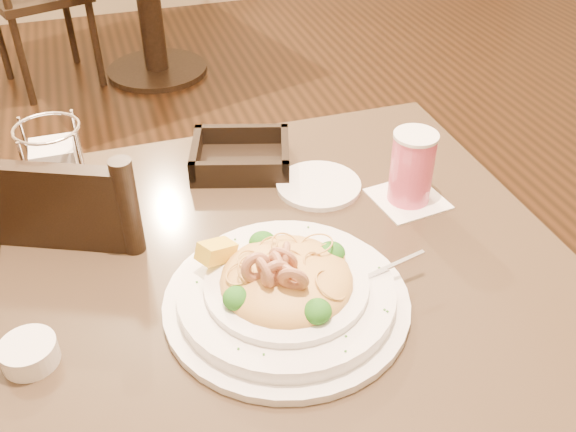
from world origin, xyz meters
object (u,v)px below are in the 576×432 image
object	(u,v)px
main_table	(291,361)
napkin_caddy	(59,177)
butter_ramekin	(29,353)
drink_glass	(412,168)
dining_chair_near	(88,299)
side_plate	(319,185)
bread_basket	(241,158)
pasta_bowl	(286,288)

from	to	relation	value
main_table	napkin_caddy	xyz separation A→B (m)	(-0.34, 0.25, 0.32)
butter_ramekin	main_table	bearing A→B (deg)	12.15
drink_glass	dining_chair_near	bearing A→B (deg)	161.57
main_table	butter_ramekin	xyz separation A→B (m)	(-0.40, -0.09, 0.26)
drink_glass	napkin_caddy	world-z (taller)	napkin_caddy
drink_glass	butter_ramekin	world-z (taller)	drink_glass
side_plate	napkin_caddy	bearing A→B (deg)	172.05
dining_chair_near	bread_basket	distance (m)	0.44
pasta_bowl	side_plate	xyz separation A→B (m)	(0.15, 0.28, -0.03)
main_table	pasta_bowl	world-z (taller)	pasta_bowl
main_table	side_plate	world-z (taller)	side_plate
drink_glass	main_table	bearing A→B (deg)	-158.21
main_table	bread_basket	world-z (taller)	bread_basket
side_plate	main_table	bearing A→B (deg)	-121.18
bread_basket	side_plate	bearing A→B (deg)	-44.06
dining_chair_near	drink_glass	xyz separation A→B (m)	(0.60, -0.20, 0.33)
main_table	drink_glass	size ratio (longest dim) A/B	6.57
drink_glass	bread_basket	world-z (taller)	drink_glass
bread_basket	side_plate	distance (m)	0.17
dining_chair_near	pasta_bowl	size ratio (longest dim) A/B	2.29
main_table	bread_basket	xyz separation A→B (m)	(-0.01, 0.31, 0.26)
bread_basket	drink_glass	bearing A→B (deg)	-37.65
drink_glass	napkin_caddy	xyz separation A→B (m)	(-0.60, 0.15, 0.01)
main_table	bread_basket	distance (m)	0.40
pasta_bowl	bread_basket	distance (m)	0.40
napkin_caddy	side_plate	world-z (taller)	napkin_caddy
side_plate	drink_glass	bearing A→B (deg)	-31.23
dining_chair_near	napkin_caddy	bearing A→B (deg)	123.14
pasta_bowl	butter_ramekin	xyz separation A→B (m)	(-0.36, 0.00, -0.02)
side_plate	butter_ramekin	size ratio (longest dim) A/B	2.08
pasta_bowl	drink_glass	world-z (taller)	drink_glass
napkin_caddy	butter_ramekin	xyz separation A→B (m)	(-0.06, -0.34, -0.06)
pasta_bowl	drink_glass	distance (m)	0.35
main_table	drink_glass	distance (m)	0.41
bread_basket	napkin_caddy	bearing A→B (deg)	-170.98
drink_glass	bread_basket	bearing A→B (deg)	142.35
pasta_bowl	drink_glass	bearing A→B (deg)	32.97
pasta_bowl	napkin_caddy	distance (m)	0.46
napkin_caddy	pasta_bowl	bearing A→B (deg)	-48.52
main_table	butter_ramekin	size ratio (longest dim) A/B	11.73
drink_glass	butter_ramekin	size ratio (longest dim) A/B	1.79
main_table	napkin_caddy	bearing A→B (deg)	143.36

